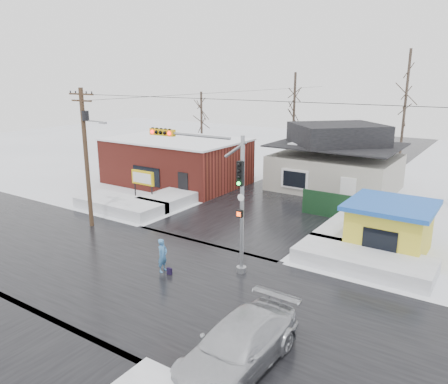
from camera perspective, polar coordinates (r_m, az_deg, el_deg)
The scene contains 20 objects.
ground at distance 22.79m, azimuth -10.57°, elevation -10.56°, with size 120.00×120.00×0.00m, color white.
road_ns at distance 22.79m, azimuth -10.57°, elevation -10.54°, with size 10.00×120.00×0.02m, color black.
road_ew at distance 22.79m, azimuth -10.57°, elevation -10.54°, with size 120.00×10.00×0.02m, color black.
snowbank_nw at distance 33.28m, azimuth -13.41°, elevation -1.68°, with size 7.00×3.00×0.80m, color white.
snowbank_ne at distance 24.13m, azimuth 17.72°, elevation -8.52°, with size 7.00×3.00×0.80m, color white.
snowbank_nside_w at distance 35.46m, azimuth -5.31°, elevation -0.29°, with size 3.00×8.00×0.80m, color white.
snowbank_nside_e at distance 29.13m, azimuth 16.75°, elevation -4.33°, with size 3.00×8.00×0.80m, color white.
traffic_signal at distance 21.93m, azimuth -1.15°, elevation 1.30°, with size 6.05×0.68×7.00m.
utility_pole at distance 29.22m, azimuth -17.53°, elevation 5.23°, with size 3.15×0.44×9.00m.
brick_building at distance 40.56m, azimuth -6.24°, elevation 4.07°, with size 12.20×8.20×4.12m.
marquee_sign at distance 34.57m, azimuth -10.57°, elevation 1.72°, with size 2.20×0.21×2.55m.
house at distance 39.28m, azimuth 14.42°, elevation 4.13°, with size 10.40×8.40×5.76m.
kiosk at distance 26.38m, azimuth 20.80°, elevation -4.28°, with size 4.60×4.60×2.88m.
fence at distance 30.94m, azimuth 17.04°, elevation -2.24°, with size 8.00×0.12×1.80m, color black.
tree_far_left at distance 44.62m, azimuth 9.22°, elevation 12.58°, with size 3.00×3.00×10.00m.
tree_far_mid at distance 43.38m, azimuth 22.91°, elevation 13.65°, with size 3.00×3.00×12.00m.
tree_far_west at distance 48.10m, azimuth -2.98°, elevation 11.01°, with size 3.00×3.00×8.00m.
pedestrian at distance 22.60m, azimuth -8.03°, elevation -8.23°, with size 0.64×0.42×1.75m, color #417CB6.
car at distance 15.77m, azimuth 1.89°, elevation -19.42°, with size 2.34×5.76×1.67m, color #B9BBC1.
shopping_bag at distance 22.49m, azimuth -7.14°, elevation -10.27°, with size 0.28×0.12×0.35m, color black.
Camera 1 is at (14.60, -14.51, 9.77)m, focal length 35.00 mm.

